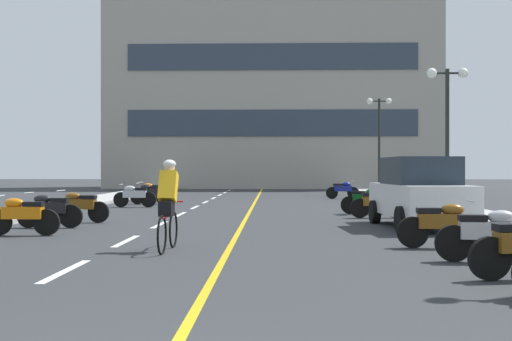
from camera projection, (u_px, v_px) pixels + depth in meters
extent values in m
plane|color=#2D3033|center=(245.00, 209.00, 24.63)|extent=(140.00, 140.00, 0.00)
cube|color=#A8A8A3|center=(79.00, 203.00, 27.82)|extent=(2.40, 72.00, 0.12)
cube|color=#A8A8A3|center=(419.00, 203.00, 27.44)|extent=(2.40, 72.00, 0.12)
cube|color=silver|center=(66.00, 271.00, 9.69)|extent=(0.14, 2.20, 0.01)
cube|color=silver|center=(126.00, 241.00, 13.69)|extent=(0.14, 2.20, 0.01)
cube|color=silver|center=(159.00, 225.00, 17.69)|extent=(0.14, 2.20, 0.01)
cube|color=silver|center=(180.00, 214.00, 21.69)|extent=(0.14, 2.20, 0.01)
cube|color=silver|center=(195.00, 207.00, 25.69)|extent=(0.14, 2.20, 0.01)
cube|color=silver|center=(205.00, 202.00, 29.68)|extent=(0.14, 2.20, 0.01)
cube|color=silver|center=(214.00, 198.00, 33.68)|extent=(0.14, 2.20, 0.01)
cube|color=silver|center=(220.00, 195.00, 37.68)|extent=(0.14, 2.20, 0.01)
cube|color=silver|center=(225.00, 192.00, 41.68)|extent=(0.14, 2.20, 0.01)
cube|color=silver|center=(229.00, 190.00, 45.68)|extent=(0.14, 2.20, 0.01)
cube|color=silver|center=(233.00, 189.00, 49.68)|extent=(0.14, 2.20, 0.01)
cube|color=gold|center=(254.00, 205.00, 27.63)|extent=(0.12, 66.00, 0.01)
cube|color=#9E998E|center=(272.00, 85.00, 52.17)|extent=(25.68, 7.19, 16.43)
cube|color=#2D3847|center=(272.00, 123.00, 48.54)|extent=(21.57, 0.10, 1.97)
cube|color=#2D3847|center=(272.00, 57.00, 48.52)|extent=(21.57, 0.10, 1.97)
cylinder|color=black|center=(447.00, 139.00, 23.00)|extent=(0.14, 0.14, 4.92)
cylinder|color=black|center=(447.00, 73.00, 23.00)|extent=(1.10, 0.08, 0.08)
sphere|color=white|center=(432.00, 73.00, 23.01)|extent=(0.36, 0.36, 0.36)
sphere|color=white|center=(463.00, 73.00, 22.98)|extent=(0.36, 0.36, 0.36)
cylinder|color=black|center=(379.00, 146.00, 37.96)|extent=(0.14, 0.14, 5.48)
cylinder|color=black|center=(379.00, 101.00, 37.96)|extent=(1.10, 0.08, 0.08)
sphere|color=white|center=(370.00, 101.00, 37.97)|extent=(0.36, 0.36, 0.36)
sphere|color=white|center=(389.00, 101.00, 37.94)|extent=(0.36, 0.36, 0.36)
cylinder|color=black|center=(375.00, 212.00, 18.16)|extent=(0.27, 0.65, 0.64)
cylinder|color=black|center=(435.00, 212.00, 18.24)|extent=(0.27, 0.65, 0.64)
cylinder|color=black|center=(402.00, 220.00, 15.37)|extent=(0.27, 0.65, 0.64)
cylinder|color=black|center=(473.00, 219.00, 15.44)|extent=(0.27, 0.65, 0.64)
cube|color=silver|center=(420.00, 200.00, 16.80)|extent=(2.00, 4.31, 0.80)
cube|color=#1E2833|center=(420.00, 171.00, 16.80)|extent=(1.71, 2.31, 0.70)
cylinder|color=black|center=(490.00, 259.00, 8.85)|extent=(0.61, 0.19, 0.60)
cube|color=black|center=(511.00, 227.00, 8.88)|extent=(0.47, 0.30, 0.10)
cylinder|color=black|center=(453.00, 243.00, 10.65)|extent=(0.61, 0.16, 0.60)
cube|color=#B2B2B7|center=(488.00, 230.00, 10.58)|extent=(0.92, 0.37, 0.28)
ellipsoid|color=#B2B2B7|center=(501.00, 217.00, 10.55)|extent=(0.46, 0.28, 0.22)
cube|color=black|center=(472.00, 218.00, 10.61)|extent=(0.46, 0.28, 0.10)
cylinder|color=black|center=(471.00, 233.00, 12.44)|extent=(0.60, 0.12, 0.60)
cylinder|color=black|center=(413.00, 232.00, 12.50)|extent=(0.60, 0.12, 0.60)
cube|color=brown|center=(442.00, 221.00, 12.47)|extent=(0.91, 0.31, 0.28)
ellipsoid|color=brown|center=(452.00, 210.00, 12.46)|extent=(0.45, 0.25, 0.22)
cube|color=black|center=(428.00, 210.00, 12.48)|extent=(0.45, 0.25, 0.10)
cylinder|color=silver|center=(471.00, 201.00, 12.44)|extent=(0.05, 0.60, 0.03)
cylinder|color=black|center=(47.00, 222.00, 14.81)|extent=(0.60, 0.10, 0.60)
cube|color=orange|center=(23.00, 213.00, 14.82)|extent=(0.90, 0.28, 0.28)
ellipsoid|color=orange|center=(14.00, 203.00, 14.82)|extent=(0.44, 0.24, 0.22)
cube|color=black|center=(34.00, 204.00, 14.81)|extent=(0.44, 0.24, 0.10)
cylinder|color=black|center=(29.00, 216.00, 16.78)|extent=(0.60, 0.11, 0.60)
cylinder|color=black|center=(71.00, 216.00, 16.73)|extent=(0.60, 0.11, 0.60)
cube|color=black|center=(50.00, 208.00, 16.75)|extent=(0.91, 0.30, 0.28)
ellipsoid|color=black|center=(42.00, 199.00, 16.76)|extent=(0.44, 0.25, 0.22)
cube|color=black|center=(59.00, 200.00, 16.74)|extent=(0.44, 0.25, 0.10)
cylinder|color=silver|center=(29.00, 193.00, 16.78)|extent=(0.04, 0.60, 0.03)
cylinder|color=black|center=(61.00, 212.00, 18.46)|extent=(0.61, 0.15, 0.60)
cylinder|color=black|center=(99.00, 212.00, 18.34)|extent=(0.61, 0.15, 0.60)
cube|color=brown|center=(80.00, 204.00, 18.40)|extent=(0.92, 0.35, 0.28)
ellipsoid|color=brown|center=(73.00, 196.00, 18.42)|extent=(0.46, 0.28, 0.22)
cube|color=black|center=(88.00, 197.00, 18.37)|extent=(0.46, 0.28, 0.10)
cylinder|color=silver|center=(61.00, 191.00, 18.46)|extent=(0.08, 0.60, 0.03)
cylinder|color=black|center=(395.00, 208.00, 20.10)|extent=(0.60, 0.10, 0.60)
cylinder|color=black|center=(360.00, 208.00, 20.12)|extent=(0.60, 0.10, 0.60)
cube|color=brown|center=(377.00, 201.00, 20.11)|extent=(0.90, 0.29, 0.28)
ellipsoid|color=brown|center=(384.00, 194.00, 20.10)|extent=(0.44, 0.24, 0.22)
cube|color=black|center=(369.00, 195.00, 20.11)|extent=(0.44, 0.24, 0.10)
cylinder|color=silver|center=(395.00, 189.00, 20.09)|extent=(0.03, 0.60, 0.03)
cylinder|color=black|center=(383.00, 205.00, 21.83)|extent=(0.61, 0.15, 0.60)
cylinder|color=black|center=(350.00, 205.00, 21.95)|extent=(0.61, 0.15, 0.60)
cube|color=#0C4C19|center=(366.00, 198.00, 21.89)|extent=(0.92, 0.35, 0.28)
ellipsoid|color=#0C4C19|center=(372.00, 192.00, 21.87)|extent=(0.46, 0.27, 0.22)
cube|color=black|center=(359.00, 193.00, 21.92)|extent=(0.46, 0.27, 0.10)
cylinder|color=silver|center=(383.00, 187.00, 21.83)|extent=(0.08, 0.60, 0.03)
cylinder|color=black|center=(121.00, 200.00, 25.73)|extent=(0.60, 0.11, 0.60)
cylinder|color=black|center=(149.00, 200.00, 25.68)|extent=(0.60, 0.11, 0.60)
cube|color=#B2B2B7|center=(135.00, 194.00, 25.70)|extent=(0.91, 0.30, 0.28)
ellipsoid|color=#B2B2B7|center=(130.00, 188.00, 25.71)|extent=(0.44, 0.25, 0.22)
cube|color=black|center=(141.00, 189.00, 25.69)|extent=(0.44, 0.25, 0.10)
cylinder|color=silver|center=(121.00, 184.00, 25.73)|extent=(0.04, 0.60, 0.03)
cylinder|color=black|center=(137.00, 197.00, 27.88)|extent=(0.60, 0.11, 0.60)
cylinder|color=black|center=(163.00, 197.00, 27.83)|extent=(0.60, 0.11, 0.60)
cube|color=black|center=(150.00, 192.00, 27.86)|extent=(0.91, 0.30, 0.28)
ellipsoid|color=black|center=(146.00, 187.00, 27.87)|extent=(0.44, 0.25, 0.22)
cube|color=black|center=(156.00, 187.00, 27.85)|extent=(0.44, 0.25, 0.10)
cylinder|color=silver|center=(137.00, 183.00, 27.88)|extent=(0.04, 0.60, 0.03)
cylinder|color=black|center=(141.00, 195.00, 30.10)|extent=(0.61, 0.18, 0.60)
cylinder|color=black|center=(164.00, 195.00, 29.93)|extent=(0.61, 0.18, 0.60)
cube|color=orange|center=(152.00, 190.00, 30.01)|extent=(0.93, 0.40, 0.28)
ellipsoid|color=orange|center=(148.00, 186.00, 30.04)|extent=(0.47, 0.30, 0.22)
cube|color=black|center=(157.00, 186.00, 29.97)|extent=(0.47, 0.30, 0.10)
cylinder|color=silver|center=(141.00, 182.00, 30.10)|extent=(0.11, 0.60, 0.03)
cylinder|color=black|center=(353.00, 193.00, 33.01)|extent=(0.61, 0.18, 0.60)
cylinder|color=black|center=(332.00, 193.00, 32.88)|extent=(0.61, 0.18, 0.60)
cube|color=navy|center=(343.00, 189.00, 32.95)|extent=(0.93, 0.41, 0.28)
ellipsoid|color=navy|center=(346.00, 184.00, 32.97)|extent=(0.47, 0.30, 0.22)
cube|color=black|center=(338.00, 185.00, 32.92)|extent=(0.47, 0.30, 0.10)
cylinder|color=silver|center=(353.00, 181.00, 33.01)|extent=(0.12, 0.60, 0.03)
torus|color=black|center=(173.00, 230.00, 12.62)|extent=(0.07, 0.72, 0.72)
torus|color=black|center=(162.00, 235.00, 11.58)|extent=(0.07, 0.72, 0.72)
cylinder|color=red|center=(168.00, 216.00, 12.08)|extent=(0.08, 0.95, 0.04)
cube|color=black|center=(166.00, 205.00, 11.92)|extent=(0.11, 0.20, 0.06)
cylinder|color=red|center=(172.00, 202.00, 12.52)|extent=(0.42, 0.05, 0.03)
cube|color=black|center=(166.00, 208.00, 11.97)|extent=(0.25, 0.37, 0.28)
cube|color=yellow|center=(168.00, 186.00, 12.12)|extent=(0.34, 0.47, 0.61)
sphere|color=beige|center=(170.00, 168.00, 12.25)|extent=(0.20, 0.20, 0.20)
ellipsoid|color=white|center=(170.00, 164.00, 12.25)|extent=(0.24, 0.26, 0.16)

